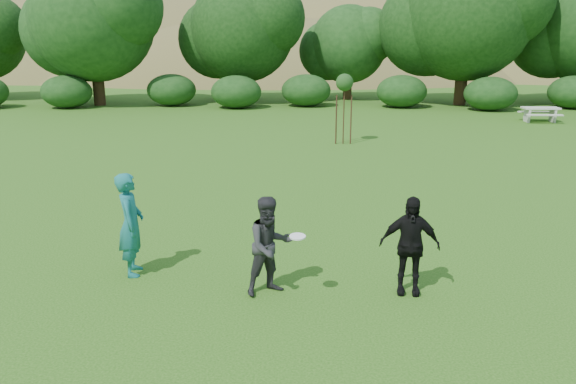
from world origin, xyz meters
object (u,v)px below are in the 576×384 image
Objects in this scene: player_teal at (131,224)px; sapling at (345,84)px; player_grey at (270,246)px; player_black at (409,245)px; picnic_table at (540,112)px.

sapling is (4.65, 13.25, 1.45)m from player_teal.
player_teal is at bearing -109.34° from sapling.
player_grey is 1.00× the size of player_black.
player_black is at bearing -88.50° from sapling.
picnic_table is at bearing 68.71° from player_black.
player_grey is 2.39m from player_black.
player_black is at bearing -108.27° from player_teal.
player_teal is 1.08× the size of picnic_table.
player_grey is 0.61× the size of sapling.
player_black is (5.01, -0.61, -0.10)m from player_teal.
picnic_table is (10.09, 20.28, -0.35)m from player_black.
sapling reaches higher than player_grey.
picnic_table is at bearing -48.85° from player_teal.
player_teal is 5.05m from player_black.
player_black reaches higher than picnic_table.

